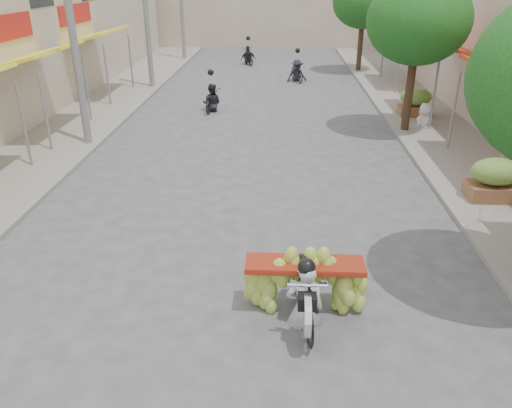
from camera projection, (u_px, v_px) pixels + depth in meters
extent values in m
cube|color=gray|center=(75.00, 119.00, 19.33)|extent=(4.00, 60.00, 0.12)
cube|color=gray|center=(441.00, 124.00, 18.73)|extent=(4.00, 60.00, 0.12)
cylinder|color=slate|center=(24.00, 126.00, 14.08)|extent=(0.08, 0.08, 2.55)
cube|color=yellow|center=(37.00, 55.00, 16.39)|extent=(1.77, 4.00, 0.53)
cylinder|color=slate|center=(45.00, 114.00, 15.34)|extent=(0.08, 0.08, 2.55)
cylinder|color=slate|center=(87.00, 89.00, 18.61)|extent=(0.08, 0.08, 2.55)
cube|color=#B21B17|center=(5.00, 28.00, 16.07)|extent=(0.10, 3.50, 0.80)
cube|color=yellow|center=(98.00, 35.00, 21.82)|extent=(1.77, 4.00, 0.53)
cylinder|color=slate|center=(107.00, 77.00, 20.78)|extent=(0.08, 0.08, 2.55)
cylinder|color=slate|center=(131.00, 63.00, 24.04)|extent=(0.08, 0.08, 2.55)
cube|color=#B21B17|center=(75.00, 14.00, 21.50)|extent=(0.10, 3.50, 0.80)
cylinder|color=slate|center=(503.00, 153.00, 12.00)|extent=(0.08, 0.08, 2.55)
cylinder|color=slate|center=(454.00, 113.00, 15.44)|extent=(0.08, 0.08, 2.55)
cube|color=red|center=(448.00, 46.00, 18.50)|extent=(1.77, 4.20, 0.53)
cylinder|color=slate|center=(434.00, 97.00, 17.44)|extent=(0.08, 0.08, 2.55)
cylinder|color=slate|center=(409.00, 76.00, 20.88)|extent=(0.08, 0.08, 2.55)
cube|color=red|center=(410.00, 29.00, 23.93)|extent=(1.77, 4.20, 0.53)
cylinder|color=slate|center=(398.00, 67.00, 22.87)|extent=(0.08, 0.08, 2.55)
cylinder|color=slate|center=(383.00, 55.00, 26.31)|extent=(0.08, 0.08, 2.55)
cylinder|color=slate|center=(70.00, 17.00, 14.88)|extent=(0.24, 0.24, 8.00)
cylinder|color=slate|center=(145.00, 2.00, 23.04)|extent=(0.24, 0.24, 8.00)
cylinder|color=#3A2719|center=(410.00, 88.00, 17.25)|extent=(0.28, 0.28, 3.20)
ellipsoid|color=#1C591A|center=(418.00, 20.00, 16.32)|extent=(3.40, 3.40, 2.90)
cylinder|color=#3A2719|center=(360.00, 43.00, 28.12)|extent=(0.28, 0.28, 3.20)
ellipsoid|color=#1C591A|center=(364.00, 1.00, 27.19)|extent=(3.40, 3.40, 2.90)
cube|color=brown|center=(493.00, 189.00, 12.30)|extent=(1.20, 0.80, 0.50)
ellipsoid|color=olive|center=(497.00, 167.00, 12.05)|extent=(1.20, 0.88, 0.66)
cube|color=brown|center=(414.00, 109.00, 19.54)|extent=(1.20, 0.80, 0.50)
ellipsoid|color=olive|center=(416.00, 94.00, 19.30)|extent=(1.20, 0.88, 0.66)
imported|color=black|center=(305.00, 295.00, 7.98)|extent=(0.70, 1.87, 1.07)
cylinder|color=silver|center=(307.00, 316.00, 7.35)|extent=(0.10, 0.66, 0.66)
cube|color=black|center=(307.00, 302.00, 7.37)|extent=(0.28, 0.22, 0.22)
cylinder|color=silver|center=(308.00, 285.00, 7.37)|extent=(0.60, 0.05, 0.05)
cube|color=maroon|center=(305.00, 265.00, 8.15)|extent=(1.95, 0.55, 0.10)
imported|color=silver|center=(307.00, 264.00, 7.68)|extent=(0.60, 0.45, 1.67)
sphere|color=black|center=(309.00, 219.00, 7.31)|extent=(0.28, 0.28, 0.28)
imported|color=white|center=(426.00, 103.00, 18.10)|extent=(0.90, 0.85, 1.58)
imported|color=black|center=(212.00, 101.00, 20.51)|extent=(0.80, 1.60, 0.86)
imported|color=#222329|center=(211.00, 84.00, 20.21)|extent=(0.86, 0.60, 1.65)
sphere|color=black|center=(211.00, 72.00, 20.02)|extent=(0.26, 0.26, 0.26)
imported|color=black|center=(297.00, 71.00, 26.06)|extent=(1.04, 1.86, 1.05)
imported|color=#222329|center=(297.00, 60.00, 25.81)|extent=(1.17, 0.85, 1.65)
sphere|color=black|center=(298.00, 51.00, 25.62)|extent=(0.26, 0.26, 0.26)
imported|color=black|center=(248.00, 57.00, 30.94)|extent=(1.17, 1.86, 0.98)
imported|color=#222329|center=(248.00, 46.00, 30.67)|extent=(1.09, 0.83, 1.65)
sphere|color=black|center=(248.00, 38.00, 30.48)|extent=(0.26, 0.26, 0.26)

